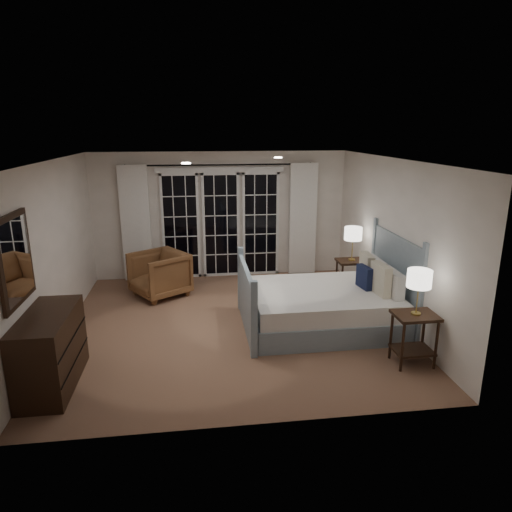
{
  "coord_description": "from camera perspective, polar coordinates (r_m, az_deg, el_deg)",
  "views": [
    {
      "loc": [
        -0.51,
        -6.5,
        2.93
      ],
      "look_at": [
        0.39,
        0.13,
        1.05
      ],
      "focal_mm": 32.0,
      "sensor_mm": 36.0,
      "label": 1
    }
  ],
  "objects": [
    {
      "name": "ceiling",
      "position": [
        6.53,
        -3.32,
        11.9
      ],
      "size": [
        5.0,
        5.0,
        0.0
      ],
      "primitive_type": "plane",
      "rotation": [
        3.14,
        0.0,
        0.0
      ],
      "color": "silver",
      "rests_on": "wall_back"
    },
    {
      "name": "nightstand_left",
      "position": [
        6.18,
        19.15,
        -8.85
      ],
      "size": [
        0.53,
        0.42,
        0.68
      ],
      "color": "#311B10",
      "rests_on": "floor"
    },
    {
      "name": "mirror",
      "position": [
        5.61,
        -27.88,
        -0.42
      ],
      "size": [
        0.05,
        0.85,
        1.0
      ],
      "color": "#311B10",
      "rests_on": "wall_left"
    },
    {
      "name": "curtain_rod",
      "position": [
        8.94,
        -4.52,
        11.29
      ],
      "size": [
        3.5,
        0.03,
        0.03
      ],
      "primitive_type": "cylinder",
      "rotation": [
        0.0,
        1.57,
        0.0
      ],
      "color": "black",
      "rests_on": "wall_back"
    },
    {
      "name": "lamp_right",
      "position": [
        8.19,
        12.05,
        2.71
      ],
      "size": [
        0.31,
        0.31,
        0.6
      ],
      "color": "tan",
      "rests_on": "nightstand_right"
    },
    {
      "name": "curtain_left",
      "position": [
        9.13,
        -14.79,
        3.93
      ],
      "size": [
        0.55,
        0.1,
        2.25
      ],
      "primitive_type": "cube",
      "color": "white",
      "rests_on": "curtain_rod"
    },
    {
      "name": "nightstand_right",
      "position": [
        8.37,
        11.78,
        -1.98
      ],
      "size": [
        0.51,
        0.41,
        0.66
      ],
      "color": "#311B10",
      "rests_on": "floor"
    },
    {
      "name": "wall_left",
      "position": [
        7.0,
        -23.99,
        0.43
      ],
      "size": [
        0.02,
        5.0,
        2.5
      ],
      "primitive_type": "cube",
      "color": "white",
      "rests_on": "floor"
    },
    {
      "name": "wall_right",
      "position": [
        7.35,
        16.66,
        1.83
      ],
      "size": [
        0.02,
        5.0,
        2.5
      ],
      "primitive_type": "cube",
      "color": "white",
      "rests_on": "floor"
    },
    {
      "name": "lamp_left",
      "position": [
        5.94,
        19.75,
        -2.75
      ],
      "size": [
        0.3,
        0.3,
        0.58
      ],
      "color": "tan",
      "rests_on": "nightstand_left"
    },
    {
      "name": "bed",
      "position": [
        7.06,
        8.68,
        -6.01
      ],
      "size": [
        2.36,
        1.7,
        1.38
      ],
      "color": "#82929E",
      "rests_on": "floor"
    },
    {
      "name": "downlight_b",
      "position": [
        6.11,
        -8.74,
        11.4
      ],
      "size": [
        0.12,
        0.12,
        0.01
      ],
      "primitive_type": "cylinder",
      "color": "white",
      "rests_on": "ceiling"
    },
    {
      "name": "french_doors",
      "position": [
        9.16,
        -4.39,
        4.06
      ],
      "size": [
        2.5,
        0.04,
        2.2
      ],
      "color": "black",
      "rests_on": "wall_back"
    },
    {
      "name": "wall_front",
      "position": [
        4.37,
        -0.46,
        -6.94
      ],
      "size": [
        5.0,
        0.02,
        2.5
      ],
      "primitive_type": "cube",
      "color": "white",
      "rests_on": "floor"
    },
    {
      "name": "downlight_a",
      "position": [
        7.23,
        2.78,
        12.19
      ],
      "size": [
        0.12,
        0.12,
        0.01
      ],
      "primitive_type": "cylinder",
      "color": "white",
      "rests_on": "ceiling"
    },
    {
      "name": "floor",
      "position": [
        7.15,
        -3.0,
        -8.53
      ],
      "size": [
        5.0,
        5.0,
        0.0
      ],
      "primitive_type": "plane",
      "color": "brown",
      "rests_on": "ground"
    },
    {
      "name": "dresser",
      "position": [
        5.9,
        -24.31,
        -10.7
      ],
      "size": [
        0.53,
        1.26,
        0.89
      ],
      "color": "#311B10",
      "rests_on": "floor"
    },
    {
      "name": "wall_back",
      "position": [
        9.17,
        -4.43,
        5.1
      ],
      "size": [
        5.0,
        0.02,
        2.5
      ],
      "primitive_type": "cube",
      "color": "white",
      "rests_on": "floor"
    },
    {
      "name": "curtain_right",
      "position": [
        9.31,
        5.86,
        4.6
      ],
      "size": [
        0.55,
        0.1,
        2.25
      ],
      "primitive_type": "cube",
      "color": "white",
      "rests_on": "curtain_rod"
    },
    {
      "name": "armchair",
      "position": [
        8.36,
        -11.98,
        -2.24
      ],
      "size": [
        1.22,
        1.21,
        0.81
      ],
      "primitive_type": "imported",
      "rotation": [
        0.0,
        0.0,
        -0.98
      ],
      "color": "brown",
      "rests_on": "floor"
    }
  ]
}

